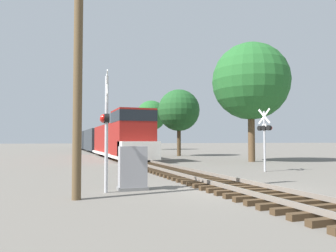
% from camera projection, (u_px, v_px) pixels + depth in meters
% --- Properties ---
extents(ground_plane, '(400.00, 400.00, 0.00)m').
position_uv_depth(ground_plane, '(235.00, 190.00, 12.10)').
color(ground_plane, '#666059').
extents(rail_track_bed, '(2.60, 160.00, 0.31)m').
position_uv_depth(rail_track_bed, '(235.00, 186.00, 12.10)').
color(rail_track_bed, '#42301E').
rests_on(rail_track_bed, ground).
extents(freight_train, '(3.15, 65.64, 4.45)m').
position_uv_depth(freight_train, '(94.00, 140.00, 54.82)').
color(freight_train, maroon).
rests_on(freight_train, ground).
extents(crossing_signal_near, '(0.42, 1.01, 4.28)m').
position_uv_depth(crossing_signal_near, '(106.00, 122.00, 11.54)').
color(crossing_signal_near, '#B7B7BC').
rests_on(crossing_signal_near, ground).
extents(crossing_signal_far, '(0.48, 1.01, 3.73)m').
position_uv_depth(crossing_signal_far, '(265.00, 132.00, 19.36)').
color(crossing_signal_far, '#B7B7BC').
rests_on(crossing_signal_far, ground).
extents(relay_cabinet, '(1.09, 0.61, 1.61)m').
position_uv_depth(relay_cabinet, '(133.00, 168.00, 12.08)').
color(relay_cabinet, slate).
rests_on(relay_cabinet, ground).
extents(utility_pole, '(1.80, 0.28, 9.44)m').
position_uv_depth(utility_pole, '(78.00, 44.00, 10.31)').
color(utility_pole, brown).
rests_on(utility_pole, ground).
extents(tree_far_right, '(6.71, 6.71, 10.35)m').
position_uv_depth(tree_far_right, '(251.00, 81.00, 28.50)').
color(tree_far_right, brown).
rests_on(tree_far_right, ground).
extents(tree_mid_background, '(4.95, 4.95, 7.90)m').
position_uv_depth(tree_mid_background, '(179.00, 110.00, 38.84)').
color(tree_mid_background, '#473521').
rests_on(tree_mid_background, ground).
extents(tree_deep_background, '(6.03, 6.03, 9.90)m').
position_uv_depth(tree_deep_background, '(151.00, 116.00, 65.95)').
color(tree_deep_background, brown).
rests_on(tree_deep_background, ground).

